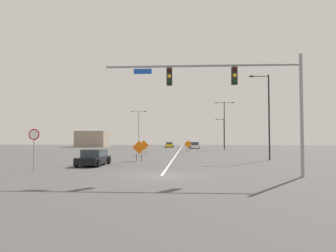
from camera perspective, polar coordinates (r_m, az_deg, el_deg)
ground at (r=18.68m, az=-1.20°, el=-9.23°), size 182.14×182.14×0.00m
road_centre_stripe at (r=69.13m, az=2.33°, el=-4.21°), size 0.16×101.19×0.01m
traffic_signal_assembly at (r=18.95m, az=12.47°, el=7.16°), size 11.83×0.44×7.28m
stop_sign at (r=22.76m, az=-23.68°, el=-2.66°), size 0.76×0.07×2.90m
street_lamp_far_right at (r=33.64m, az=18.04°, el=2.32°), size 2.07×0.24×8.94m
street_lamp_near_right at (r=76.78m, az=10.22°, el=-1.01°), size 2.11×0.24×7.12m
street_lamp_far_left at (r=62.66m, az=10.43°, el=0.78°), size 3.89×0.24×9.64m
street_lamp_mid_right at (r=72.68m, az=-5.48°, el=-0.04°), size 3.42×0.24×8.81m
construction_sign_left_lane at (r=30.71m, az=-5.41°, el=-4.13°), size 1.35×0.13×2.04m
construction_sign_median_far at (r=51.17m, az=3.75°, el=-3.48°), size 1.28×0.29×1.96m
construction_sign_left_shoulder at (r=40.68m, az=-4.51°, el=-3.71°), size 1.35×0.25×2.04m
car_yellow_distant at (r=77.09m, az=0.28°, el=-3.54°), size 1.94×4.01×1.35m
car_white_passing at (r=68.57m, az=5.08°, el=-3.64°), size 2.05×4.31×1.45m
car_black_mid at (r=26.49m, az=-13.60°, el=-5.76°), size 1.98×4.54×1.34m
car_silver_far at (r=78.08m, az=4.76°, el=-3.50°), size 2.17×4.37×1.39m
roadside_building_west at (r=86.34m, az=-13.87°, el=-2.35°), size 7.96×6.75×4.29m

